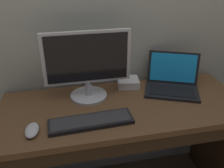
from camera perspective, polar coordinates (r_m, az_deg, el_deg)
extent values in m
cube|color=brown|center=(1.43, 3.01, -5.29)|extent=(1.40, 0.57, 0.03)
cube|color=#322113|center=(1.92, 23.10, -12.22)|extent=(0.05, 0.53, 0.74)
cube|color=#322113|center=(1.26, 6.20, -13.91)|extent=(1.35, 0.02, 0.08)
cube|color=black|center=(1.58, 13.56, -1.70)|extent=(0.38, 0.31, 0.02)
cube|color=black|center=(1.57, 13.61, -1.57)|extent=(0.30, 0.23, 0.00)
cube|color=black|center=(1.64, 13.88, 3.68)|extent=(0.31, 0.17, 0.20)
cube|color=#198CD8|center=(1.64, 13.89, 3.65)|extent=(0.28, 0.15, 0.18)
cylinder|color=#B7B7BC|center=(1.50, -5.37, -2.64)|extent=(0.22, 0.22, 0.02)
cylinder|color=#B7B7BC|center=(1.47, -5.46, -0.86)|extent=(0.04, 0.04, 0.09)
cube|color=#B7B7BC|center=(1.38, -5.76, 6.08)|extent=(0.49, 0.02, 0.30)
cube|color=black|center=(1.37, -5.70, 5.89)|extent=(0.45, 0.00, 0.27)
cube|color=black|center=(1.27, -4.86, -8.61)|extent=(0.43, 0.14, 0.02)
cube|color=#2D2D30|center=(1.27, -4.88, -8.18)|extent=(0.41, 0.12, 0.00)
ellipsoid|color=#B7B7BC|center=(1.26, -17.95, -10.09)|extent=(0.08, 0.12, 0.03)
cube|color=silver|center=(1.61, 3.70, 0.38)|extent=(0.15, 0.14, 0.05)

